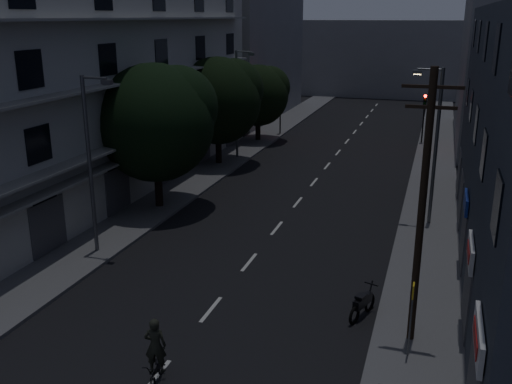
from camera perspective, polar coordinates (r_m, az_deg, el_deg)
The scene contains 20 objects.
ground at distance 38.43m, azimuth 5.98°, elevation 1.19°, with size 160.00×160.00×0.00m, color black.
sidewalk_left at distance 40.54m, azimuth -4.44°, elevation 2.19°, with size 3.00×90.00×0.15m, color #565659.
sidewalk_right at distance 37.67m, azimuth 17.20°, elevation 0.28°, with size 3.00×90.00×0.15m, color #565659.
lane_markings at distance 44.36m, azimuth 7.69°, elevation 3.31°, with size 0.15×60.50×0.01m.
building_left at distance 35.26m, azimuth -16.00°, elevation 10.78°, with size 7.00×36.00×14.00m.
building_far_left at distance 62.36m, azimuth -0.32°, elevation 14.87°, with size 6.00×20.00×16.00m, color slate.
building_far_right at distance 53.53m, azimuth 23.19°, elevation 11.53°, with size 6.00×20.00×13.00m, color slate.
building_far_end at distance 81.72m, azimuth 12.95°, elevation 12.90°, with size 24.00×8.00×10.00m, color slate.
tree_near at distance 31.95m, azimuth -9.91°, elevation 7.28°, with size 6.51×6.51×8.03m.
tree_mid at distance 41.48m, azimuth -3.75°, elevation 9.42°, with size 6.24×6.24×7.68m.
tree_far at distance 49.62m, azimuth 0.28°, elevation 9.86°, with size 5.23×5.23×6.47m.
traffic_signal_far_right at distance 50.55m, azimuth 16.48°, elevation 8.04°, with size 0.28×0.37×4.10m.
traffic_signal_far_left at distance 52.44m, azimuth 2.45°, elevation 9.03°, with size 0.28×0.37×4.10m.
street_lamp_left_near at distance 26.18m, azimuth -16.15°, elevation 3.39°, with size 1.51×0.25×8.00m.
street_lamp_right at distance 30.19m, azimuth 17.39°, elevation 5.06°, with size 1.51×0.25×8.00m.
street_lamp_left_far at distance 43.24m, azimuth -1.79°, elevation 9.30°, with size 1.51×0.25×8.00m.
utility_pole at distance 18.59m, azimuth 16.28°, elevation -1.30°, with size 1.80×0.24×9.00m.
bus_stop_sign at distance 18.70m, azimuth 15.32°, elevation -11.04°, with size 0.06×0.35×2.52m.
motorcycle at distance 21.53m, azimuth 10.59°, elevation -10.99°, with size 0.85×1.83×1.22m.
cyclist at distance 17.80m, azimuth -9.93°, elevation -16.50°, with size 1.04×1.85×2.22m.
Camera 1 is at (7.50, -11.18, 10.55)m, focal length 40.00 mm.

